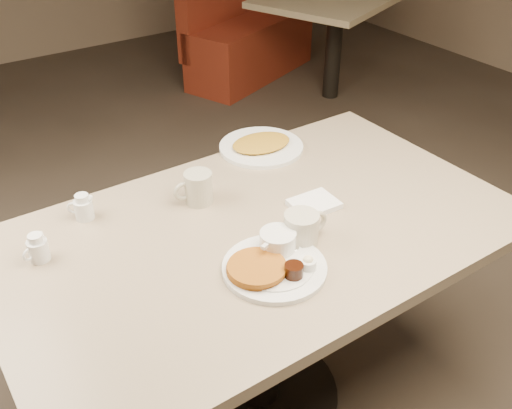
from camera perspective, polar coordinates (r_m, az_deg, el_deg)
diner_table at (r=1.78m, az=0.37°, el=-6.74°), size 1.50×0.90×0.75m
main_plate at (r=1.52m, az=1.69°, el=-5.59°), size 0.36×0.35×0.07m
coffee_mug_near at (r=1.60m, az=4.58°, el=-2.27°), size 0.14×0.10×0.09m
napkin at (r=1.76m, az=5.73°, el=0.05°), size 0.14×0.12×0.02m
coffee_mug_far at (r=1.76m, az=-5.77°, el=1.64°), size 0.13×0.10×0.10m
creamer_left at (r=1.64m, az=-20.68°, el=-4.07°), size 0.08×0.06×0.08m
creamer_right at (r=1.76m, az=-16.63°, el=-0.29°), size 0.07×0.06×0.08m
hash_plate at (r=2.07m, az=0.52°, el=5.81°), size 0.32×0.32×0.04m
booth_back_right at (r=4.64m, az=-0.24°, el=17.26°), size 1.56×1.67×1.12m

